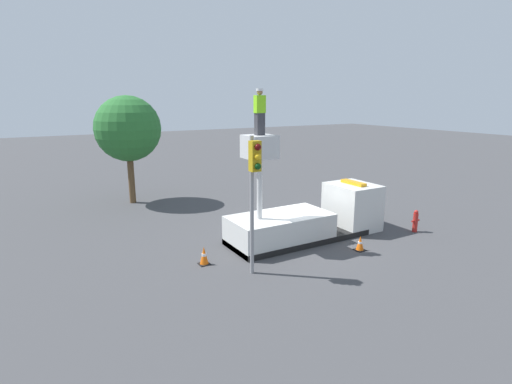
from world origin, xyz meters
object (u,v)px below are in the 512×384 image
(tree_left_bg, at_px, (128,129))
(traffic_light_pole, at_px, (254,178))
(bucket_truck, at_px, (309,218))
(traffic_cone_rear, at_px, (204,256))
(fire_hydrant, at_px, (415,221))
(worker, at_px, (260,112))
(traffic_cone_curbside, at_px, (360,244))

(tree_left_bg, bearing_deg, traffic_light_pole, -84.16)
(bucket_truck, bearing_deg, traffic_cone_rear, -175.07)
(traffic_light_pole, distance_m, fire_hydrant, 9.16)
(worker, xyz_separation_m, traffic_cone_curbside, (3.35, -2.32, -5.20))
(traffic_light_pole, bearing_deg, bucket_truck, 28.11)
(traffic_cone_rear, bearing_deg, traffic_cone_curbside, -17.34)
(worker, height_order, tree_left_bg, worker)
(worker, height_order, traffic_cone_rear, worker)
(tree_left_bg, bearing_deg, traffic_cone_rear, -89.55)
(fire_hydrant, bearing_deg, worker, 165.33)
(bucket_truck, relative_size, traffic_cone_curbside, 11.85)
(traffic_cone_curbside, height_order, tree_left_bg, tree_left_bg)
(worker, distance_m, traffic_light_pole, 3.32)
(traffic_light_pole, distance_m, traffic_cone_curbside, 5.76)
(tree_left_bg, bearing_deg, traffic_cone_curbside, -63.81)
(bucket_truck, distance_m, fire_hydrant, 5.08)
(traffic_cone_rear, bearing_deg, worker, 9.55)
(worker, height_order, fire_hydrant, worker)
(traffic_cone_rear, xyz_separation_m, traffic_cone_curbside, (5.99, -1.87, -0.04))
(worker, bearing_deg, tree_left_bg, 105.19)
(worker, height_order, traffic_light_pole, worker)
(worker, height_order, traffic_cone_curbside, worker)
(worker, relative_size, traffic_light_pole, 0.36)
(traffic_cone_curbside, distance_m, tree_left_bg, 14.34)
(bucket_truck, xyz_separation_m, traffic_light_pole, (-3.99, -2.13, 2.54))
(traffic_cone_curbside, bearing_deg, worker, 145.35)
(traffic_light_pole, bearing_deg, tree_left_bg, 95.84)
(bucket_truck, height_order, traffic_cone_rear, bucket_truck)
(traffic_light_pole, relative_size, traffic_cone_rear, 6.97)
(fire_hydrant, bearing_deg, tree_left_bg, 129.79)
(worker, relative_size, tree_left_bg, 0.28)
(worker, xyz_separation_m, traffic_light_pole, (-1.48, -2.13, -2.07))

